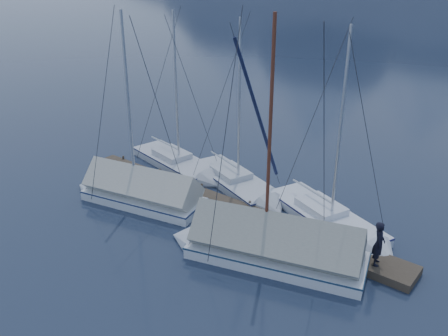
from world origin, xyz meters
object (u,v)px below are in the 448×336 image
(sailboat_open_left, at_px, (184,167))
(sailboat_covered_near, at_px, (261,246))
(sailboat_open_mid, at_px, (243,188))
(sailboat_open_right, at_px, (338,227))
(sailboat_covered_far, at_px, (134,192))
(person, at_px, (379,244))

(sailboat_open_left, relative_size, sailboat_covered_near, 0.91)
(sailboat_open_mid, xyz_separation_m, sailboat_open_right, (5.57, -0.52, 0.00))
(sailboat_covered_far, bearing_deg, sailboat_covered_near, -0.89)
(sailboat_open_mid, relative_size, sailboat_covered_far, 0.95)
(sailboat_open_left, height_order, person, sailboat_open_left)
(sailboat_open_left, bearing_deg, sailboat_open_mid, -1.02)
(sailboat_open_mid, relative_size, sailboat_open_right, 0.98)
(sailboat_open_right, bearing_deg, sailboat_covered_far, -157.84)
(sailboat_open_right, distance_m, sailboat_covered_far, 9.87)
(person, bearing_deg, sailboat_covered_far, 80.19)
(sailboat_open_mid, distance_m, person, 8.42)
(sailboat_covered_far, bearing_deg, sailboat_open_mid, 49.92)
(sailboat_open_mid, bearing_deg, sailboat_covered_far, -130.08)
(sailboat_covered_near, bearing_deg, sailboat_open_mid, 132.97)
(sailboat_covered_near, height_order, sailboat_covered_far, sailboat_covered_near)
(sailboat_open_mid, height_order, sailboat_covered_far, sailboat_covered_far)
(sailboat_open_left, bearing_deg, sailboat_covered_near, -28.23)
(sailboat_open_mid, height_order, sailboat_covered_near, sailboat_covered_near)
(sailboat_open_mid, height_order, sailboat_open_right, sailboat_open_right)
(sailboat_covered_near, xyz_separation_m, person, (3.94, 1.96, 0.71))
(sailboat_open_right, bearing_deg, sailboat_covered_near, -111.36)
(sailboat_open_right, relative_size, sailboat_covered_far, 0.96)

